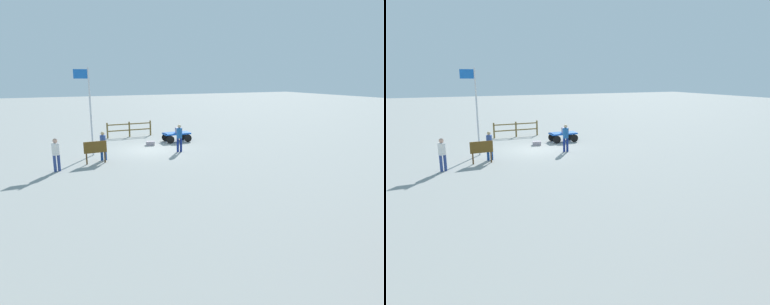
{
  "view_description": "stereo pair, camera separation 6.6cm",
  "coord_description": "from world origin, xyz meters",
  "views": [
    {
      "loc": [
        6.31,
        20.3,
        4.57
      ],
      "look_at": [
        -0.14,
        6.0,
        1.03
      ],
      "focal_mm": 31.95,
      "sensor_mm": 36.0,
      "label": 1
    },
    {
      "loc": [
        6.25,
        20.33,
        4.57
      ],
      "look_at": [
        -0.14,
        6.0,
        1.03
      ],
      "focal_mm": 31.95,
      "sensor_mm": 36.0,
      "label": 2
    }
  ],
  "objects": [
    {
      "name": "ground_plane",
      "position": [
        0.0,
        0.0,
        0.0
      ],
      "size": [
        120.0,
        120.0,
        0.0
      ],
      "primitive_type": "plane",
      "color": "gray"
    },
    {
      "name": "luggage_cart",
      "position": [
        -2.46,
        -1.83,
        0.45
      ],
      "size": [
        1.88,
        1.12,
        0.63
      ],
      "color": "blue",
      "rests_on": "ground"
    },
    {
      "name": "suitcase_olive",
      "position": [
        -2.58,
        -1.67,
        0.83
      ],
      "size": [
        0.5,
        0.42,
        0.39
      ],
      "color": "gray",
      "rests_on": "luggage_cart"
    },
    {
      "name": "suitcase_navy",
      "position": [
        -0.38,
        -1.31,
        0.13
      ],
      "size": [
        0.62,
        0.51,
        0.27
      ],
      "color": "gray",
      "rests_on": "ground"
    },
    {
      "name": "worker_lead",
      "position": [
        -1.4,
        1.35,
        0.98
      ],
      "size": [
        0.4,
        0.4,
        1.68
      ],
      "color": "navy",
      "rests_on": "ground"
    },
    {
      "name": "worker_trailing",
      "position": [
        3.22,
        1.61,
        0.91
      ],
      "size": [
        0.34,
        0.34,
        1.6
      ],
      "color": "navy",
      "rests_on": "ground"
    },
    {
      "name": "worker_supervisor",
      "position": [
        5.7,
        2.97,
        0.97
      ],
      "size": [
        0.46,
        0.46,
        1.63
      ],
      "color": "navy",
      "rests_on": "ground"
    },
    {
      "name": "flagpole",
      "position": [
        3.64,
        0.08,
        2.91
      ],
      "size": [
        0.85,
        0.1,
        5.02
      ],
      "color": "silver",
      "rests_on": "ground"
    },
    {
      "name": "signboard",
      "position": [
        3.73,
        2.18,
        0.8
      ],
      "size": [
        1.18,
        0.1,
        1.2
      ],
      "color": "#4C3319",
      "rests_on": "ground"
    },
    {
      "name": "wooden_fence",
      "position": [
        0.07,
        -5.1,
        0.66
      ],
      "size": [
        3.45,
        0.15,
        1.15
      ],
      "color": "brown",
      "rests_on": "ground"
    }
  ]
}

